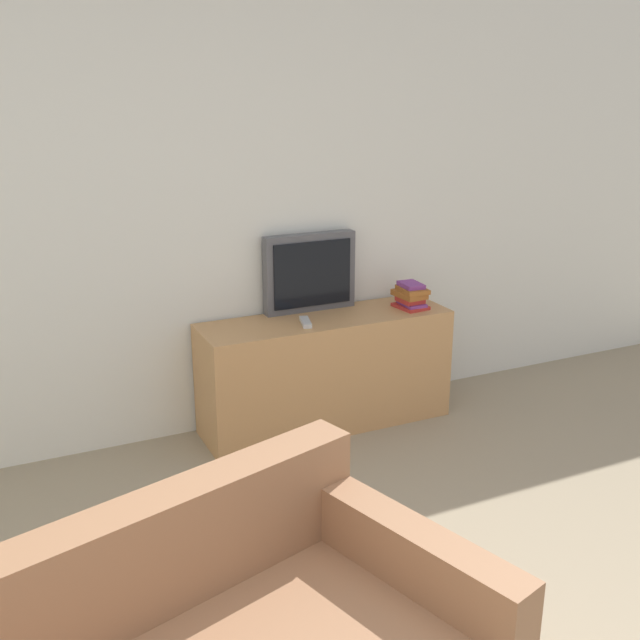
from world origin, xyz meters
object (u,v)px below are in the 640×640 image
Objects in this scene: television at (310,273)px; book_stack at (411,296)px; remote_on_stand at (306,322)px; tv_stand at (326,371)px.

television reaches higher than book_stack.
remote_on_stand is at bearing -119.61° from television.
tv_stand is 2.64× the size of television.
book_stack is at bearing 1.69° from remote_on_stand.
book_stack reaches higher than tv_stand.
remote_on_stand is (-0.14, -0.24, -0.22)m from television.
television is 2.54× the size of book_stack.
book_stack is 1.25× the size of remote_on_stand.
tv_stand is 0.60m from television.
book_stack is at bearing -4.44° from tv_stand.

